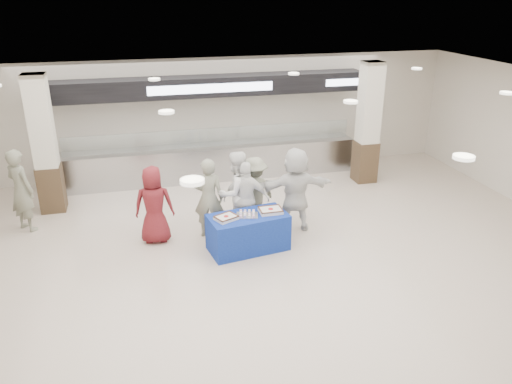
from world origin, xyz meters
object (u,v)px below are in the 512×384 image
object	(u,v)px
sheet_cake_left	(226,217)
civilian_maroon	(154,205)
soldier_b	(254,192)
soldier_bg	(21,190)
soldier_a	(209,198)
sheet_cake_right	(271,210)
chef_tall	(236,193)
display_table	(248,232)
civilian_white	(295,190)
chef_short	(246,199)
cupcake_tray	(247,214)

from	to	relation	value
sheet_cake_left	civilian_maroon	size ratio (longest dim) A/B	0.31
soldier_b	soldier_bg	size ratio (longest dim) A/B	0.86
sheet_cake_left	soldier_bg	size ratio (longest dim) A/B	0.27
soldier_a	sheet_cake_right	bearing A→B (deg)	160.83
chef_tall	display_table	bearing A→B (deg)	71.34
soldier_bg	civilian_white	bearing A→B (deg)	-150.62
civilian_white	civilian_maroon	bearing A→B (deg)	-0.98
soldier_a	chef_short	xyz separation A→B (m)	(0.77, -0.16, -0.04)
sheet_cake_left	cupcake_tray	bearing A→B (deg)	9.12
display_table	soldier_a	world-z (taller)	soldier_a
chef_short	soldier_b	size ratio (longest dim) A/B	1.05
civilian_maroon	chef_short	world-z (taller)	chef_short
sheet_cake_left	soldier_bg	distance (m)	4.56
chef_short	soldier_bg	distance (m)	4.81
display_table	soldier_b	bearing A→B (deg)	60.71
chef_short	display_table	bearing A→B (deg)	96.91
cupcake_tray	soldier_a	size ratio (longest dim) A/B	0.28
cupcake_tray	civilian_maroon	xyz separation A→B (m)	(-1.75, 0.83, 0.03)
civilian_maroon	soldier_b	world-z (taller)	civilian_maroon
display_table	sheet_cake_left	xyz separation A→B (m)	(-0.45, -0.08, 0.42)
sheet_cake_left	chef_short	size ratio (longest dim) A/B	0.30
soldier_a	chef_tall	distance (m)	0.60
sheet_cake_left	soldier_a	world-z (taller)	soldier_a
display_table	cupcake_tray	bearing A→B (deg)	-156.46
soldier_a	soldier_b	world-z (taller)	soldier_a
chef_short	civilian_white	bearing A→B (deg)	-162.63
cupcake_tray	sheet_cake_left	bearing A→B (deg)	-170.88
civilian_white	sheet_cake_right	bearing A→B (deg)	43.04
display_table	soldier_a	size ratio (longest dim) A/B	0.90
display_table	sheet_cake_right	distance (m)	0.63
sheet_cake_right	soldier_bg	distance (m)	5.35
cupcake_tray	chef_tall	xyz separation A→B (m)	(-0.04, 0.86, 0.12)
cupcake_tray	soldier_b	bearing A→B (deg)	69.16
sheet_cake_right	soldier_b	world-z (taller)	soldier_b
sheet_cake_left	cupcake_tray	xyz separation A→B (m)	(0.43, 0.07, -0.01)
chef_short	civilian_white	distance (m)	1.07
civilian_maroon	chef_short	distance (m)	1.90
chef_short	soldier_bg	size ratio (longest dim) A/B	0.90
soldier_a	soldier_bg	world-z (taller)	soldier_bg
sheet_cake_right	chef_tall	world-z (taller)	chef_tall
sheet_cake_right	chef_short	size ratio (longest dim) A/B	0.27
sheet_cake_right	civilian_white	xyz separation A→B (m)	(0.71, 0.61, 0.13)
sheet_cake_right	soldier_bg	xyz separation A→B (m)	(-4.94, 2.04, 0.12)
sheet_cake_right	soldier_a	world-z (taller)	soldier_a
cupcake_tray	sheet_cake_right	bearing A→B (deg)	4.73
display_table	sheet_cake_right	bearing A→B (deg)	-5.51
sheet_cake_right	soldier_bg	size ratio (longest dim) A/B	0.25
sheet_cake_right	soldier_a	bearing A→B (deg)	145.66
sheet_cake_left	sheet_cake_right	xyz separation A→B (m)	(0.92, 0.11, 0.00)
civilian_maroon	chef_tall	distance (m)	1.72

